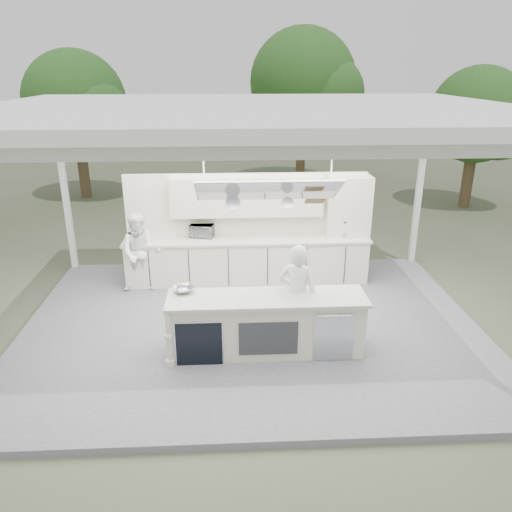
{
  "coord_description": "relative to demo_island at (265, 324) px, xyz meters",
  "views": [
    {
      "loc": [
        -0.34,
        -7.85,
        4.4
      ],
      "look_at": [
        0.1,
        0.4,
        1.25
      ],
      "focal_mm": 35.0,
      "sensor_mm": 36.0,
      "label": 1
    }
  ],
  "objects": [
    {
      "name": "back_counter",
      "position": [
        -0.18,
        2.81,
        0.0
      ],
      "size": [
        5.08,
        0.72,
        0.95
      ],
      "color": "beige",
      "rests_on": "stage_deck"
    },
    {
      "name": "toaster_oven",
      "position": [
        -1.12,
        2.99,
        0.61
      ],
      "size": [
        0.55,
        0.44,
        0.27
      ],
      "primitive_type": "imported",
      "rotation": [
        0.0,
        0.0,
        -0.25
      ],
      "color": "#ACAFB3",
      "rests_on": "back_counter"
    },
    {
      "name": "tent",
      "position": [
        -0.18,
        0.9,
        3.11
      ],
      "size": [
        8.2,
        6.2,
        3.86
      ],
      "color": "white",
      "rests_on": "ground"
    },
    {
      "name": "stage_deck",
      "position": [
        -0.18,
        0.91,
        -0.54
      ],
      "size": [
        8.0,
        6.0,
        0.12
      ],
      "primitive_type": "cube",
      "color": "slate",
      "rests_on": "ground"
    },
    {
      "name": "head_chef",
      "position": [
        0.52,
        0.21,
        0.39
      ],
      "size": [
        0.73,
        0.6,
        1.73
      ],
      "primitive_type": "imported",
      "rotation": [
        0.0,
        0.0,
        2.81
      ],
      "color": "silver",
      "rests_on": "stage_deck"
    },
    {
      "name": "demo_island",
      "position": [
        0.0,
        0.0,
        0.0
      ],
      "size": [
        3.1,
        0.79,
        0.95
      ],
      "color": "beige",
      "rests_on": "stage_deck"
    },
    {
      "name": "ground",
      "position": [
        -0.18,
        0.91,
        -0.6
      ],
      "size": [
        90.0,
        90.0,
        0.0
      ],
      "primitive_type": "plane",
      "color": "#495137",
      "rests_on": "ground"
    },
    {
      "name": "back_wall_unit",
      "position": [
        0.27,
        3.03,
        0.98
      ],
      "size": [
        5.05,
        0.48,
        2.25
      ],
      "color": "beige",
      "rests_on": "stage_deck"
    },
    {
      "name": "bowl_small",
      "position": [
        -1.28,
        0.26,
        0.51
      ],
      "size": [
        0.23,
        0.23,
        0.07
      ],
      "primitive_type": "imported",
      "rotation": [
        0.0,
        0.0,
        -0.01
      ],
      "color": "#BABCC1",
      "rests_on": "demo_island"
    },
    {
      "name": "bowl_large",
      "position": [
        -1.28,
        0.26,
        0.52
      ],
      "size": [
        0.43,
        0.43,
        0.08
      ],
      "primitive_type": "imported",
      "rotation": [
        0.0,
        0.0,
        0.37
      ],
      "color": "#BABDC1",
      "rests_on": "demo_island"
    },
    {
      "name": "sous_chef",
      "position": [
        -2.32,
        2.46,
        0.34
      ],
      "size": [
        0.81,
        0.65,
        1.63
      ],
      "primitive_type": "imported",
      "rotation": [
        0.0,
        0.0,
        0.04
      ],
      "color": "white",
      "rests_on": "stage_deck"
    },
    {
      "name": "tree_cluster",
      "position": [
        -0.34,
        10.68,
        2.69
      ],
      "size": [
        19.55,
        9.4,
        5.85
      ],
      "color": "brown",
      "rests_on": "ground"
    }
  ]
}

